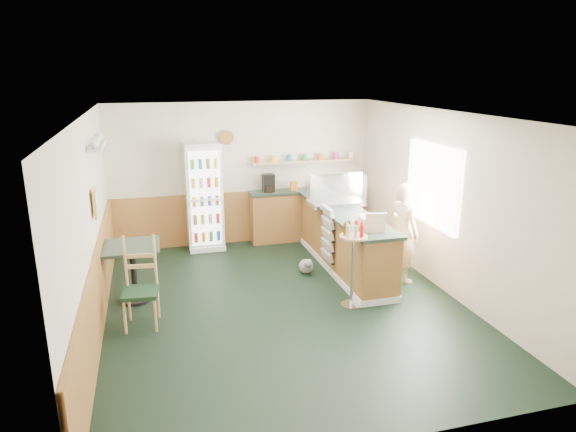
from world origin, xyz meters
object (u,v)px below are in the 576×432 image
object	(u,v)px
shopkeeper	(403,233)
cafe_table	(133,262)
display_case	(336,190)
cafe_chair	(140,279)
cash_register	(371,223)
drinks_fridge	(204,197)
condiment_stand	(353,252)

from	to	relation	value
shopkeeper	cafe_table	distance (m)	4.12
display_case	shopkeeper	xyz separation A→B (m)	(0.70, -1.17, -0.48)
cafe_chair	cash_register	bearing A→B (deg)	8.18
drinks_fridge	cafe_table	world-z (taller)	drinks_fridge
display_case	cafe_chair	distance (m)	3.71
shopkeeper	condiment_stand	xyz separation A→B (m)	(-1.12, -0.66, 0.01)
cash_register	shopkeeper	world-z (taller)	shopkeeper
shopkeeper	cafe_chair	distance (m)	4.02
condiment_stand	cafe_table	distance (m)	3.15
cash_register	cafe_chair	bearing A→B (deg)	-163.86
display_case	cafe_chair	xyz separation A→B (m)	(-3.30, -1.57, -0.65)
condiment_stand	cafe_chair	world-z (taller)	condiment_stand
shopkeeper	cafe_table	world-z (taller)	shopkeeper
condiment_stand	cafe_table	xyz separation A→B (m)	(-2.98, 0.99, -0.21)
drinks_fridge	cafe_chair	distance (m)	3.04
cafe_table	cafe_chair	bearing A→B (deg)	-82.25
cash_register	condiment_stand	distance (m)	0.62
cafe_table	cash_register	bearing A→B (deg)	-10.69
condiment_stand	cafe_table	size ratio (longest dim) A/B	1.44
drinks_fridge	condiment_stand	world-z (taller)	drinks_fridge
shopkeeper	cafe_chair	size ratio (longest dim) A/B	1.34
condiment_stand	display_case	bearing A→B (deg)	77.13
cash_register	cafe_table	bearing A→B (deg)	-176.04
drinks_fridge	shopkeeper	xyz separation A→B (m)	(2.83, -2.38, -0.19)
display_case	shopkeeper	distance (m)	1.44
display_case	cash_register	world-z (taller)	display_case
drinks_fridge	shopkeeper	bearing A→B (deg)	-40.01
drinks_fridge	cafe_table	distance (m)	2.44
cash_register	display_case	bearing A→B (deg)	104.66
shopkeeper	cafe_chair	bearing A→B (deg)	79.54
drinks_fridge	condiment_stand	size ratio (longest dim) A/B	1.62
drinks_fridge	cafe_table	xyz separation A→B (m)	(-1.27, -2.05, -0.39)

